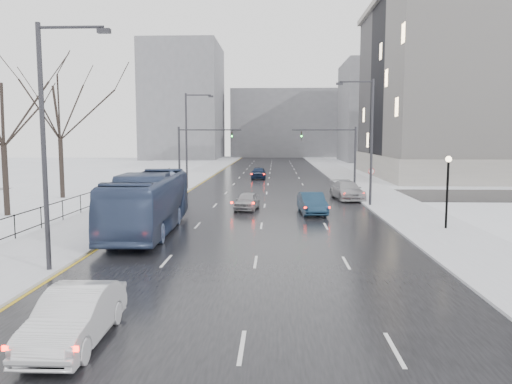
# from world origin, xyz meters

# --- Properties ---
(road) EXTENTS (16.00, 150.00, 0.04)m
(road) POSITION_xyz_m (0.00, 60.00, 0.02)
(road) COLOR black
(road) RESTS_ON ground
(cross_road) EXTENTS (130.00, 10.00, 0.04)m
(cross_road) POSITION_xyz_m (0.00, 48.00, 0.02)
(cross_road) COLOR black
(cross_road) RESTS_ON ground
(sidewalk_left) EXTENTS (5.00, 150.00, 0.16)m
(sidewalk_left) POSITION_xyz_m (-10.50, 60.00, 0.08)
(sidewalk_left) COLOR silver
(sidewalk_left) RESTS_ON ground
(sidewalk_right) EXTENTS (5.00, 150.00, 0.16)m
(sidewalk_right) POSITION_xyz_m (10.50, 60.00, 0.08)
(sidewalk_right) COLOR silver
(sidewalk_right) RESTS_ON ground
(park_strip) EXTENTS (14.00, 150.00, 0.12)m
(park_strip) POSITION_xyz_m (-20.00, 60.00, 0.06)
(park_strip) COLOR white
(park_strip) RESTS_ON ground
(tree_park_d) EXTENTS (8.75, 8.75, 12.50)m
(tree_park_d) POSITION_xyz_m (-17.80, 34.00, 0.00)
(tree_park_d) COLOR black
(tree_park_d) RESTS_ON ground
(tree_park_e) EXTENTS (9.45, 9.45, 13.50)m
(tree_park_e) POSITION_xyz_m (-18.20, 44.00, 0.00)
(tree_park_e) COLOR black
(tree_park_e) RESTS_ON ground
(iron_fence) EXTENTS (0.06, 70.00, 1.30)m
(iron_fence) POSITION_xyz_m (-13.00, 30.00, 0.91)
(iron_fence) COLOR black
(iron_fence) RESTS_ON sidewalk_left
(streetlight_r_mid) EXTENTS (2.95, 0.25, 10.00)m
(streetlight_r_mid) POSITION_xyz_m (8.17, 40.00, 5.62)
(streetlight_r_mid) COLOR #2D2D33
(streetlight_r_mid) RESTS_ON ground
(streetlight_l_near) EXTENTS (2.95, 0.25, 10.00)m
(streetlight_l_near) POSITION_xyz_m (-8.17, 20.00, 5.62)
(streetlight_l_near) COLOR #2D2D33
(streetlight_l_near) RESTS_ON ground
(streetlight_l_far) EXTENTS (2.95, 0.25, 10.00)m
(streetlight_l_far) POSITION_xyz_m (-8.17, 52.00, 5.62)
(streetlight_l_far) COLOR #2D2D33
(streetlight_l_far) RESTS_ON ground
(lamppost_r_mid) EXTENTS (0.36, 0.36, 4.28)m
(lamppost_r_mid) POSITION_xyz_m (11.00, 30.00, 2.94)
(lamppost_r_mid) COLOR black
(lamppost_r_mid) RESTS_ON sidewalk_right
(mast_signal_right) EXTENTS (6.10, 0.33, 6.50)m
(mast_signal_right) POSITION_xyz_m (7.33, 48.00, 4.11)
(mast_signal_right) COLOR #2D2D33
(mast_signal_right) RESTS_ON ground
(mast_signal_left) EXTENTS (6.10, 0.33, 6.50)m
(mast_signal_left) POSITION_xyz_m (-7.33, 48.00, 4.11)
(mast_signal_left) COLOR #2D2D33
(mast_signal_left) RESTS_ON ground
(no_uturn_sign) EXTENTS (0.60, 0.06, 2.70)m
(no_uturn_sign) POSITION_xyz_m (9.20, 44.00, 2.30)
(no_uturn_sign) COLOR #2D2D33
(no_uturn_sign) RESTS_ON sidewalk_right
(bldg_far_right) EXTENTS (24.00, 20.00, 22.00)m
(bldg_far_right) POSITION_xyz_m (28.00, 115.00, 11.00)
(bldg_far_right) COLOR slate
(bldg_far_right) RESTS_ON ground
(bldg_far_left) EXTENTS (18.00, 22.00, 28.00)m
(bldg_far_left) POSITION_xyz_m (-22.00, 125.00, 14.00)
(bldg_far_left) COLOR slate
(bldg_far_left) RESTS_ON ground
(bldg_far_center) EXTENTS (30.00, 18.00, 18.00)m
(bldg_far_center) POSITION_xyz_m (4.00, 140.00, 9.00)
(bldg_far_center) COLOR slate
(bldg_far_center) RESTS_ON ground
(sedan_left_near) EXTENTS (1.65, 4.52, 1.48)m
(sedan_left_near) POSITION_xyz_m (-4.50, 13.10, 0.78)
(sedan_left_near) COLOR silver
(sedan_left_near) RESTS_ON road
(bus) EXTENTS (3.45, 12.55, 3.46)m
(bus) POSITION_xyz_m (-6.51, 28.83, 1.77)
(bus) COLOR #364569
(bus) RESTS_ON road
(sedan_center_near) EXTENTS (2.05, 4.06, 1.32)m
(sedan_center_near) POSITION_xyz_m (-1.28, 37.95, 0.70)
(sedan_center_near) COLOR #9B9B9F
(sedan_center_near) RESTS_ON road
(sedan_right_near) EXTENTS (2.04, 4.78, 1.53)m
(sedan_right_near) POSITION_xyz_m (3.50, 36.03, 0.81)
(sedan_right_near) COLOR #173047
(sedan_right_near) RESTS_ON road
(sedan_right_far) EXTENTS (2.91, 5.72, 1.59)m
(sedan_right_far) POSITION_xyz_m (7.20, 44.44, 0.83)
(sedan_right_far) COLOR #9C9CA1
(sedan_right_far) RESTS_ON road
(sedan_center_far) EXTENTS (1.86, 4.58, 1.56)m
(sedan_center_far) POSITION_xyz_m (-1.38, 65.75, 0.82)
(sedan_center_far) COLOR #13203B
(sedan_center_far) RESTS_ON road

